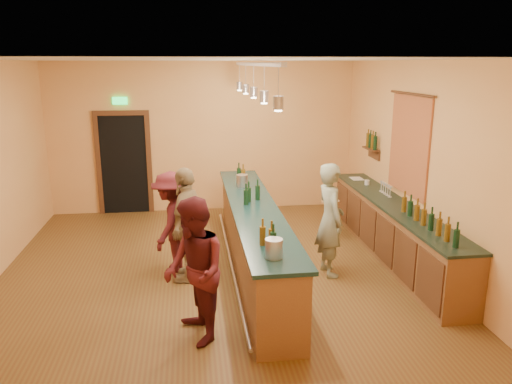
{
  "coord_description": "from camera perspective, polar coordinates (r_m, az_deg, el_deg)",
  "views": [
    {
      "loc": [
        -0.31,
        -7.23,
        3.16
      ],
      "look_at": [
        0.69,
        0.2,
        1.21
      ],
      "focal_mm": 35.0,
      "sensor_mm": 36.0,
      "label": 1
    }
  ],
  "objects": [
    {
      "name": "floor",
      "position": [
        7.89,
        -4.85,
        -9.09
      ],
      "size": [
        7.0,
        7.0,
        0.0
      ],
      "primitive_type": "plane",
      "color": "brown",
      "rests_on": "ground"
    },
    {
      "name": "ceiling",
      "position": [
        7.23,
        -5.41,
        14.83
      ],
      "size": [
        6.5,
        7.0,
        0.02
      ],
      "primitive_type": "cube",
      "color": "silver",
      "rests_on": "wall_back"
    },
    {
      "name": "wall_back",
      "position": [
        10.84,
        -6.0,
        6.22
      ],
      "size": [
        6.5,
        0.02,
        3.2
      ],
      "primitive_type": "cube",
      "color": "#E09854",
      "rests_on": "floor"
    },
    {
      "name": "wall_front",
      "position": [
        4.05,
        -2.73,
        -8.08
      ],
      "size": [
        6.5,
        0.02,
        3.2
      ],
      "primitive_type": "cube",
      "color": "#E09854",
      "rests_on": "floor"
    },
    {
      "name": "wall_right",
      "position": [
        8.2,
        18.22,
        2.87
      ],
      "size": [
        0.02,
        7.0,
        3.2
      ],
      "primitive_type": "cube",
      "color": "#E09854",
      "rests_on": "floor"
    },
    {
      "name": "doorway",
      "position": [
        10.98,
        -14.85,
        3.4
      ],
      "size": [
        1.15,
        0.09,
        2.48
      ],
      "color": "black",
      "rests_on": "wall_back"
    },
    {
      "name": "tapestry",
      "position": [
        8.51,
        17.08,
        5.07
      ],
      "size": [
        0.03,
        1.4,
        1.6
      ],
      "primitive_type": "cube",
      "color": "#A32024",
      "rests_on": "wall_right"
    },
    {
      "name": "bottle_shelf",
      "position": [
        9.88,
        13.1,
        5.49
      ],
      "size": [
        0.17,
        0.55,
        0.54
      ],
      "color": "#4E2C17",
      "rests_on": "wall_right"
    },
    {
      "name": "back_counter",
      "position": [
        8.53,
        15.41,
        -4.24
      ],
      "size": [
        0.6,
        4.55,
        1.27
      ],
      "color": "brown",
      "rests_on": "floor"
    },
    {
      "name": "tasting_bar",
      "position": [
        7.72,
        -0.25,
        -4.75
      ],
      "size": [
        0.73,
        5.1,
        1.38
      ],
      "color": "brown",
      "rests_on": "floor"
    },
    {
      "name": "pendant_track",
      "position": [
        7.29,
        -0.27,
        13.18
      ],
      "size": [
        0.11,
        4.6,
        0.5
      ],
      "color": "silver",
      "rests_on": "ceiling"
    },
    {
      "name": "bartender",
      "position": [
        7.6,
        8.47,
        -3.15
      ],
      "size": [
        0.47,
        0.67,
        1.74
      ],
      "primitive_type": "imported",
      "rotation": [
        0.0,
        0.0,
        1.67
      ],
      "color": "gray",
      "rests_on": "floor"
    },
    {
      "name": "customer_a",
      "position": [
        5.79,
        -7.06,
        -8.99
      ],
      "size": [
        0.83,
        0.97,
        1.71
      ],
      "primitive_type": "imported",
      "rotation": [
        0.0,
        0.0,
        -1.32
      ],
      "color": "#59191E",
      "rests_on": "floor"
    },
    {
      "name": "customer_b",
      "position": [
        7.39,
        -7.88,
        -3.71
      ],
      "size": [
        0.73,
        1.09,
        1.72
      ],
      "primitive_type": "imported",
      "rotation": [
        0.0,
        0.0,
        -1.91
      ],
      "color": "#997A51",
      "rests_on": "floor"
    },
    {
      "name": "customer_c",
      "position": [
        7.79,
        -9.68,
        -3.4
      ],
      "size": [
        0.84,
        1.14,
        1.57
      ],
      "primitive_type": "imported",
      "rotation": [
        0.0,
        0.0,
        -1.85
      ],
      "color": "#59191E",
      "rests_on": "floor"
    },
    {
      "name": "bar_stool",
      "position": [
        9.32,
        8.47,
        -1.8
      ],
      "size": [
        0.34,
        0.34,
        0.7
      ],
      "rotation": [
        0.0,
        0.0,
        -0.05
      ],
      "color": "#A57E4A",
      "rests_on": "floor"
    }
  ]
}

